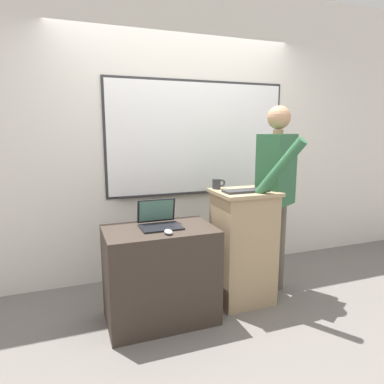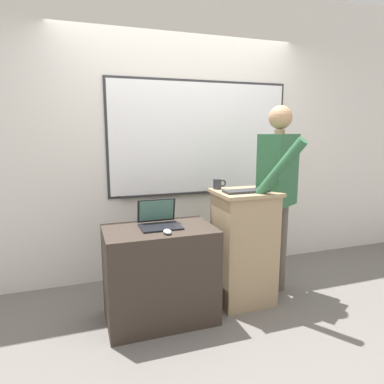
{
  "view_description": "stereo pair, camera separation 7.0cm",
  "coord_description": "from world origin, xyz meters",
  "px_view_note": "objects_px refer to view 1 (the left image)",
  "views": [
    {
      "loc": [
        -1.13,
        -2.26,
        1.55
      ],
      "look_at": [
        -0.17,
        0.32,
        1.04
      ],
      "focal_mm": 32.0,
      "sensor_mm": 36.0,
      "label": 1
    },
    {
      "loc": [
        -1.06,
        -2.29,
        1.55
      ],
      "look_at": [
        -0.17,
        0.32,
        1.04
      ],
      "focal_mm": 32.0,
      "sensor_mm": 36.0,
      "label": 2
    }
  ],
  "objects_px": {
    "side_desk": "(160,274)",
    "person_presenter": "(276,188)",
    "coffee_mug": "(217,184)",
    "lectern_podium": "(243,246)",
    "laptop": "(159,219)",
    "computer_mouse_by_laptop": "(168,232)",
    "wireless_keyboard": "(246,191)"
  },
  "relations": [
    {
      "from": "computer_mouse_by_laptop",
      "to": "coffee_mug",
      "type": "distance_m",
      "value": 0.75
    },
    {
      "from": "person_presenter",
      "to": "laptop",
      "type": "bearing_deg",
      "value": 149.27
    },
    {
      "from": "person_presenter",
      "to": "computer_mouse_by_laptop",
      "type": "relative_size",
      "value": 17.57
    },
    {
      "from": "person_presenter",
      "to": "wireless_keyboard",
      "type": "relative_size",
      "value": 4.51
    },
    {
      "from": "lectern_podium",
      "to": "coffee_mug",
      "type": "xyz_separation_m",
      "value": [
        -0.19,
        0.17,
        0.56
      ]
    },
    {
      "from": "laptop",
      "to": "coffee_mug",
      "type": "distance_m",
      "value": 0.65
    },
    {
      "from": "person_presenter",
      "to": "computer_mouse_by_laptop",
      "type": "xyz_separation_m",
      "value": [
        -1.11,
        -0.25,
        -0.22
      ]
    },
    {
      "from": "coffee_mug",
      "to": "person_presenter",
      "type": "bearing_deg",
      "value": -14.46
    },
    {
      "from": "lectern_podium",
      "to": "person_presenter",
      "type": "xyz_separation_m",
      "value": [
        0.35,
        0.03,
        0.5
      ]
    },
    {
      "from": "wireless_keyboard",
      "to": "person_presenter",
      "type": "bearing_deg",
      "value": 13.6
    },
    {
      "from": "side_desk",
      "to": "lectern_podium",
      "type": "bearing_deg",
      "value": 3.86
    },
    {
      "from": "lectern_podium",
      "to": "coffee_mug",
      "type": "height_order",
      "value": "coffee_mug"
    },
    {
      "from": "laptop",
      "to": "coffee_mug",
      "type": "bearing_deg",
      "value": 14.59
    },
    {
      "from": "side_desk",
      "to": "coffee_mug",
      "type": "relative_size",
      "value": 7.05
    },
    {
      "from": "lectern_podium",
      "to": "person_presenter",
      "type": "relative_size",
      "value": 0.58
    },
    {
      "from": "side_desk",
      "to": "person_presenter",
      "type": "distance_m",
      "value": 1.29
    },
    {
      "from": "lectern_podium",
      "to": "wireless_keyboard",
      "type": "xyz_separation_m",
      "value": [
        -0.02,
        -0.06,
        0.52
      ]
    },
    {
      "from": "person_presenter",
      "to": "coffee_mug",
      "type": "xyz_separation_m",
      "value": [
        -0.53,
        0.14,
        0.05
      ]
    },
    {
      "from": "person_presenter",
      "to": "computer_mouse_by_laptop",
      "type": "bearing_deg",
      "value": 161.44
    },
    {
      "from": "side_desk",
      "to": "laptop",
      "type": "height_order",
      "value": "laptop"
    },
    {
      "from": "person_presenter",
      "to": "computer_mouse_by_laptop",
      "type": "distance_m",
      "value": 1.16
    },
    {
      "from": "person_presenter",
      "to": "coffee_mug",
      "type": "bearing_deg",
      "value": 134.07
    },
    {
      "from": "computer_mouse_by_laptop",
      "to": "laptop",
      "type": "bearing_deg",
      "value": 92.23
    },
    {
      "from": "lectern_podium",
      "to": "wireless_keyboard",
      "type": "height_order",
      "value": "wireless_keyboard"
    },
    {
      "from": "lectern_podium",
      "to": "person_presenter",
      "type": "bearing_deg",
      "value": 4.99
    },
    {
      "from": "computer_mouse_by_laptop",
      "to": "side_desk",
      "type": "bearing_deg",
      "value": 97.46
    },
    {
      "from": "laptop",
      "to": "side_desk",
      "type": "bearing_deg",
      "value": -100.78
    },
    {
      "from": "person_presenter",
      "to": "laptop",
      "type": "distance_m",
      "value": 1.13
    },
    {
      "from": "side_desk",
      "to": "laptop",
      "type": "xyz_separation_m",
      "value": [
        0.01,
        0.07,
        0.44
      ]
    },
    {
      "from": "side_desk",
      "to": "computer_mouse_by_laptop",
      "type": "relative_size",
      "value": 8.73
    },
    {
      "from": "lectern_podium",
      "to": "side_desk",
      "type": "bearing_deg",
      "value": -176.14
    },
    {
      "from": "side_desk",
      "to": "person_presenter",
      "type": "xyz_separation_m",
      "value": [
        1.13,
        0.08,
        0.63
      ]
    }
  ]
}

